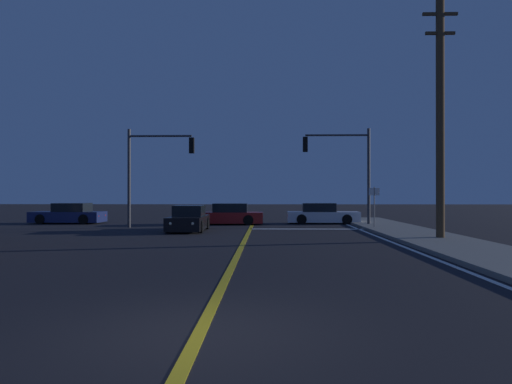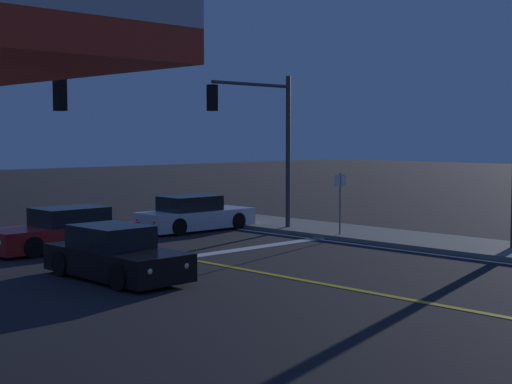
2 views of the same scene
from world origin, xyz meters
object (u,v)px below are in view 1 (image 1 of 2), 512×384
object	(u,v)px
utility_pole_right	(440,117)
car_distant_tail_red	(227,215)
street_sign_corner	(374,201)
car_mid_block_white	(322,215)
car_following_oncoming_black	(189,220)
car_lead_oncoming_navy	(69,215)
traffic_signal_near_right	(345,161)
traffic_signal_far_left	(153,162)

from	to	relation	value
utility_pole_right	car_distant_tail_red	bearing A→B (deg)	133.33
car_distant_tail_red	street_sign_corner	world-z (taller)	street_sign_corner
car_mid_block_white	street_sign_corner	xyz separation A→B (m)	(2.20, -5.37, 0.98)
car_following_oncoming_black	car_lead_oncoming_navy	xyz separation A→B (m)	(-8.88, 5.93, 0.00)
car_following_oncoming_black	traffic_signal_near_right	distance (m)	10.09
traffic_signal_near_right	car_mid_block_white	bearing A→B (deg)	-67.27
car_mid_block_white	traffic_signal_near_right	xyz separation A→B (m)	(1.08, -2.57, 3.34)
traffic_signal_near_right	utility_pole_right	bearing A→B (deg)	106.17
car_distant_tail_red	car_following_oncoming_black	size ratio (longest dim) A/B	1.11
car_mid_block_white	car_lead_oncoming_navy	distance (m)	16.61
car_mid_block_white	traffic_signal_near_right	bearing A→B (deg)	24.10
car_lead_oncoming_navy	traffic_signal_near_right	world-z (taller)	traffic_signal_near_right
car_lead_oncoming_navy	traffic_signal_far_left	distance (m)	8.08
car_lead_oncoming_navy	street_sign_corner	xyz separation A→B (m)	(18.80, -5.09, 0.98)
traffic_signal_far_left	traffic_signal_near_right	bearing A→B (deg)	7.09
street_sign_corner	car_distant_tail_red	bearing A→B (deg)	151.98
car_following_oncoming_black	street_sign_corner	distance (m)	10.00
car_mid_block_white	traffic_signal_far_left	world-z (taller)	traffic_signal_far_left
car_following_oncoming_black	car_mid_block_white	bearing A→B (deg)	-141.67
car_following_oncoming_black	traffic_signal_far_left	bearing A→B (deg)	-42.95
car_following_oncoming_black	car_mid_block_white	size ratio (longest dim) A/B	0.91
car_distant_tail_red	car_mid_block_white	size ratio (longest dim) A/B	1.01
car_following_oncoming_black	utility_pole_right	bearing A→B (deg)	155.51
car_distant_tail_red	car_following_oncoming_black	xyz separation A→B (m)	(-1.59, -5.27, -0.00)
car_mid_block_white	utility_pole_right	size ratio (longest dim) A/B	0.47
car_lead_oncoming_navy	utility_pole_right	bearing A→B (deg)	-116.27
car_mid_block_white	utility_pole_right	distance (m)	12.66
car_following_oncoming_black	utility_pole_right	xyz separation A→B (m)	(11.32, -5.04, 4.56)
street_sign_corner	traffic_signal_near_right	bearing A→B (deg)	111.77
car_lead_oncoming_navy	traffic_signal_far_left	bearing A→B (deg)	-117.57
car_mid_block_white	car_following_oncoming_black	bearing A→B (deg)	-49.83
car_distant_tail_red	car_lead_oncoming_navy	size ratio (longest dim) A/B	1.01
car_following_oncoming_black	car_lead_oncoming_navy	size ratio (longest dim) A/B	0.91
utility_pole_right	car_following_oncoming_black	bearing A→B (deg)	155.98
car_distant_tail_red	utility_pole_right	size ratio (longest dim) A/B	0.47
car_mid_block_white	utility_pole_right	world-z (taller)	utility_pole_right
traffic_signal_far_left	utility_pole_right	bearing A→B (deg)	-27.88
traffic_signal_far_left	street_sign_corner	size ratio (longest dim) A/B	2.45
street_sign_corner	car_lead_oncoming_navy	bearing A→B (deg)	164.86
utility_pole_right	traffic_signal_near_right	bearing A→B (deg)	106.17
car_distant_tail_red	car_lead_oncoming_navy	xyz separation A→B (m)	(-10.47, 0.65, -0.00)
car_following_oncoming_black	car_mid_block_white	xyz separation A→B (m)	(7.72, 6.21, 0.00)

